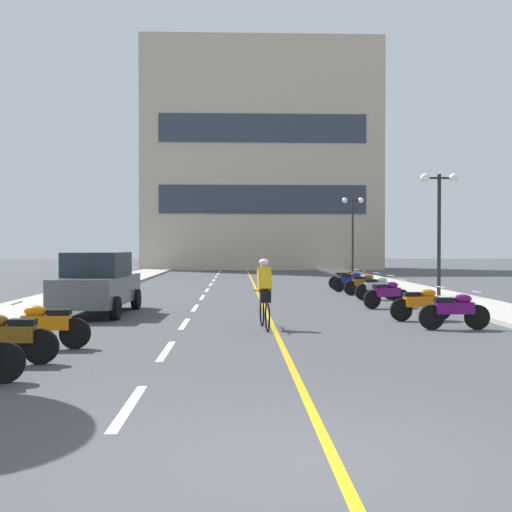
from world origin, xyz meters
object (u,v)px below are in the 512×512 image
street_lamp_mid (439,205)px  street_lamp_far (353,218)px  parked_car_near (98,283)px  motorcycle_7 (364,284)px  motorcycle_5 (387,294)px  motorcycle_8 (352,281)px  motorcycle_1 (7,337)px  motorcycle_6 (377,287)px  cyclist_rider (265,292)px  motorcycle_9 (346,279)px  motorcycle_4 (421,303)px  motorcycle_2 (46,325)px  motorcycle_3 (455,310)px

street_lamp_mid → street_lamp_far: (0.07, 17.34, 0.31)m
parked_car_near → motorcycle_7: 11.46m
motorcycle_5 → motorcycle_8: 7.04m
motorcycle_1 → motorcycle_6: size_ratio=1.01×
parked_car_near → cyclist_rider: (4.76, -3.22, -0.03)m
street_lamp_far → motorcycle_5: 21.26m
street_lamp_mid → motorcycle_9: 6.66m
street_lamp_mid → street_lamp_far: size_ratio=0.91×
street_lamp_far → motorcycle_4: (-2.84, -24.08, -3.41)m
parked_car_near → motorcycle_2: 6.07m
motorcycle_4 → motorcycle_5: (-0.09, 3.29, 0.00)m
motorcycle_2 → motorcycle_7: same height
motorcycle_6 → motorcycle_9: size_ratio=1.01×
motorcycle_4 → motorcycle_2: bearing=-154.2°
street_lamp_mid → motorcycle_3: size_ratio=2.74×
motorcycle_3 → motorcycle_9: 13.77m
motorcycle_2 → motorcycle_6: 13.80m
parked_car_near → motorcycle_3: (9.31, -3.59, -0.44)m
motorcycle_4 → motorcycle_9: size_ratio=1.01×
motorcycle_2 → motorcycle_9: same height
street_lamp_far → motorcycle_8: bearing=-101.2°
motorcycle_9 → cyclist_rider: 14.12m
motorcycle_1 → motorcycle_7: same height
motorcycle_1 → cyclist_rider: size_ratio=0.96×
cyclist_rider → motorcycle_1: bearing=-136.4°
motorcycle_2 → motorcycle_3: (8.92, 2.44, 0.00)m
motorcycle_3 → motorcycle_4: 1.76m
motorcycle_1 → motorcycle_2: (0.17, 1.52, 0.00)m
motorcycle_8 → motorcycle_9: size_ratio=1.01×
motorcycle_8 → motorcycle_4: bearing=-90.6°
street_lamp_far → motorcycle_5: (-2.93, -20.78, -3.41)m
parked_car_near → motorcycle_5: 9.07m
motorcycle_9 → motorcycle_2: bearing=-118.6°
motorcycle_5 → motorcycle_8: same height
motorcycle_7 → motorcycle_8: 1.81m
street_lamp_mid → motorcycle_6: 3.98m
motorcycle_4 → motorcycle_1: bearing=-147.2°
motorcycle_4 → motorcycle_5: size_ratio=1.04×
motorcycle_3 → motorcycle_5: 5.04m
motorcycle_2 → motorcycle_4: bearing=25.8°
street_lamp_far → parked_car_near: (-11.87, -22.22, -2.96)m
motorcycle_1 → cyclist_rider: 6.30m
motorcycle_6 → motorcycle_7: same height
motorcycle_9 → motorcycle_4: bearing=-90.9°
motorcycle_8 → cyclist_rider: 12.49m
motorcycle_4 → motorcycle_3: bearing=-81.1°
street_lamp_mid → parked_car_near: bearing=-157.6°
motorcycle_3 → cyclist_rider: size_ratio=0.96×
motorcycle_3 → motorcycle_4: bearing=98.9°
motorcycle_3 → motorcycle_9: size_ratio=1.01×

